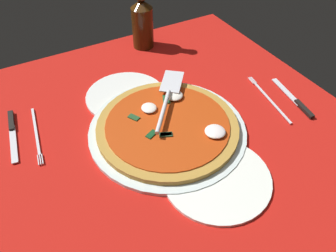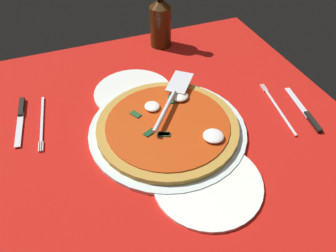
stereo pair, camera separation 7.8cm
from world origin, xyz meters
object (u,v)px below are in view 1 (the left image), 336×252
(beer_bottle, at_px, (142,22))
(dinner_plate_right, at_px, (217,178))
(place_setting_far, at_px, (282,101))
(pizza, at_px, (169,126))
(pizza_server, at_px, (168,96))
(place_setting_near, at_px, (24,134))
(dinner_plate_left, at_px, (126,96))

(beer_bottle, bearing_deg, dinner_plate_right, -10.53)
(place_setting_far, bearing_deg, pizza, 91.95)
(pizza_server, bearing_deg, place_setting_near, 115.35)
(pizza_server, bearing_deg, dinner_plate_left, 76.93)
(place_setting_far, xyz_separation_m, beer_bottle, (-0.43, -0.19, 0.08))
(dinner_plate_right, bearing_deg, pizza, -173.83)
(dinner_plate_left, xyz_separation_m, place_setting_far, (0.22, 0.35, -0.00))
(beer_bottle, bearing_deg, pizza_server, -14.99)
(pizza_server, xyz_separation_m, place_setting_far, (0.12, 0.28, -0.04))
(pizza, distance_m, pizza_server, 0.09)
(dinner_plate_right, relative_size, place_setting_near, 1.08)
(place_setting_near, xyz_separation_m, beer_bottle, (-0.23, 0.42, 0.08))
(dinner_plate_left, height_order, pizza_server, pizza_server)
(dinner_plate_right, distance_m, place_setting_far, 0.32)
(pizza, height_order, place_setting_near, pizza)
(place_setting_far, relative_size, beer_bottle, 1.05)
(pizza_server, distance_m, place_setting_near, 0.35)
(pizza_server, bearing_deg, beer_bottle, 24.10)
(place_setting_far, bearing_deg, dinner_plate_right, 122.71)
(pizza, xyz_separation_m, place_setting_far, (0.04, 0.32, -0.02))
(pizza, relative_size, place_setting_far, 1.43)
(dinner_plate_right, distance_m, pizza, 0.17)
(dinner_plate_right, relative_size, pizza, 0.68)
(dinner_plate_left, xyz_separation_m, beer_bottle, (-0.21, 0.16, 0.08))
(place_setting_far, height_order, beer_bottle, beer_bottle)
(pizza, xyz_separation_m, place_setting_near, (-0.16, -0.30, -0.02))
(beer_bottle, bearing_deg, place_setting_far, 24.26)
(dinner_plate_right, height_order, pizza, pizza)
(dinner_plate_right, bearing_deg, beer_bottle, 169.47)
(dinner_plate_left, xyz_separation_m, dinner_plate_right, (0.34, 0.05, 0.00))
(dinner_plate_right, height_order, place_setting_far, place_setting_far)
(dinner_plate_right, xyz_separation_m, beer_bottle, (-0.56, 0.10, 0.08))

